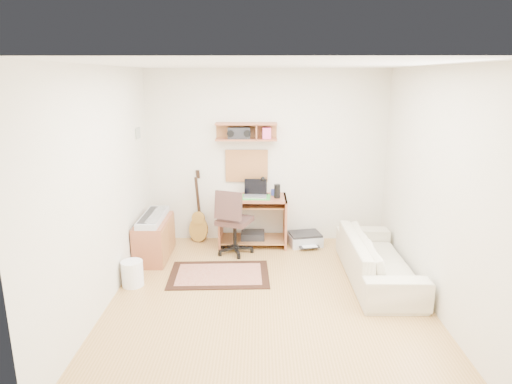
{
  "coord_description": "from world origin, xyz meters",
  "views": [
    {
      "loc": [
        -0.1,
        -4.7,
        2.49
      ],
      "look_at": [
        -0.15,
        1.05,
        1.0
      ],
      "focal_mm": 31.55,
      "sensor_mm": 36.0,
      "label": 1
    }
  ],
  "objects_px": {
    "task_chair": "(235,221)",
    "sofa": "(378,252)",
    "desk": "(253,221)",
    "printer": "(305,239)",
    "cabinet": "(154,239)"
  },
  "relations": [
    {
      "from": "sofa",
      "to": "desk",
      "type": "bearing_deg",
      "value": 53.35
    },
    {
      "from": "cabinet",
      "to": "printer",
      "type": "relative_size",
      "value": 1.9
    },
    {
      "from": "desk",
      "to": "printer",
      "type": "relative_size",
      "value": 2.11
    },
    {
      "from": "printer",
      "to": "task_chair",
      "type": "bearing_deg",
      "value": -174.62
    },
    {
      "from": "cabinet",
      "to": "desk",
      "type": "bearing_deg",
      "value": 20.22
    },
    {
      "from": "desk",
      "to": "cabinet",
      "type": "height_order",
      "value": "desk"
    },
    {
      "from": "printer",
      "to": "sofa",
      "type": "xyz_separation_m",
      "value": [
        0.79,
        -1.17,
        0.28
      ]
    },
    {
      "from": "task_chair",
      "to": "cabinet",
      "type": "xyz_separation_m",
      "value": [
        -1.12,
        -0.18,
        -0.21
      ]
    },
    {
      "from": "task_chair",
      "to": "printer",
      "type": "xyz_separation_m",
      "value": [
        1.04,
        0.32,
        -0.4
      ]
    },
    {
      "from": "desk",
      "to": "printer",
      "type": "bearing_deg",
      "value": -0.35
    },
    {
      "from": "task_chair",
      "to": "desk",
      "type": "bearing_deg",
      "value": 72.98
    },
    {
      "from": "task_chair",
      "to": "sofa",
      "type": "height_order",
      "value": "task_chair"
    },
    {
      "from": "task_chair",
      "to": "sofa",
      "type": "bearing_deg",
      "value": -4.01
    },
    {
      "from": "cabinet",
      "to": "printer",
      "type": "bearing_deg",
      "value": 13.04
    },
    {
      "from": "task_chair",
      "to": "cabinet",
      "type": "bearing_deg",
      "value": -149.9
    }
  ]
}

